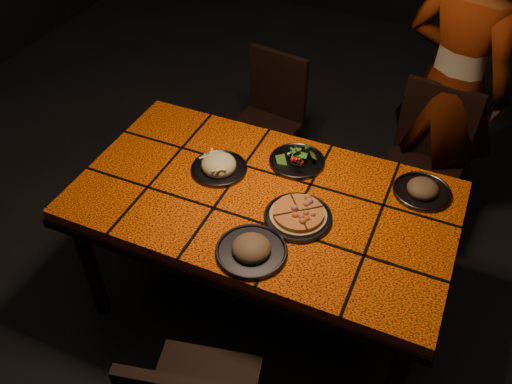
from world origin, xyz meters
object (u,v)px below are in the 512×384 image
at_px(diner, 452,85).
at_px(plate_pizza, 298,216).
at_px(plate_pasta, 219,166).
at_px(chair_far_right, 426,155).
at_px(chair_far_left, 269,113).
at_px(dining_table, 263,209).

distance_m(diner, plate_pizza, 1.22).
distance_m(plate_pizza, plate_pasta, 0.45).
xyz_separation_m(chair_far_right, plate_pasta, (-0.82, -0.81, 0.27)).
bearing_deg(diner, plate_pasta, 71.83).
bearing_deg(chair_far_left, plate_pizza, -53.00).
distance_m(chair_far_right, diner, 0.38).
relative_size(chair_far_left, chair_far_right, 0.95).
xyz_separation_m(dining_table, chair_far_right, (0.57, 0.89, -0.17)).
xyz_separation_m(dining_table, chair_far_left, (-0.37, 0.95, -0.19)).
xyz_separation_m(chair_far_left, plate_pasta, (0.12, -0.87, 0.29)).
bearing_deg(chair_far_left, plate_pasta, -73.66).
relative_size(chair_far_left, diner, 0.50).
height_order(diner, plate_pizza, diner).
height_order(diner, plate_pasta, diner).
height_order(chair_far_right, plate_pasta, chair_far_right).
relative_size(dining_table, chair_far_right, 1.85).
xyz_separation_m(chair_far_right, plate_pizza, (-0.39, -0.96, 0.27)).
xyz_separation_m(chair_far_left, chair_far_right, (0.93, -0.06, 0.02)).
relative_size(plate_pizza, plate_pasta, 1.30).
bearing_deg(plate_pasta, chair_far_left, 97.63).
height_order(chair_far_right, plate_pizza, chair_far_right).
bearing_deg(dining_table, chair_far_right, 57.38).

